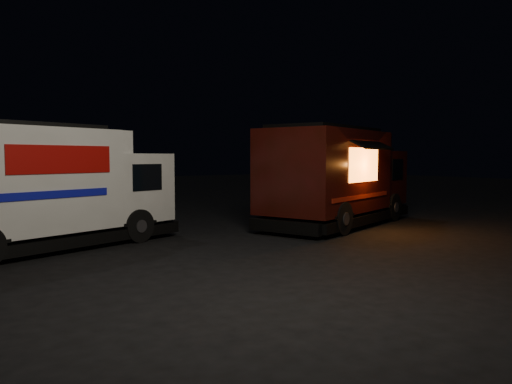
{
  "coord_description": "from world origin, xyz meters",
  "views": [
    {
      "loc": [
        -6.76,
        -8.84,
        2.03
      ],
      "look_at": [
        0.9,
        2.0,
        1.1
      ],
      "focal_mm": 35.0,
      "sensor_mm": 36.0,
      "label": 1
    }
  ],
  "objects": [
    {
      "name": "white_truck",
      "position": [
        -4.16,
        2.81,
        1.37
      ],
      "size": [
        6.4,
        3.75,
        2.75
      ],
      "primitive_type": null,
      "rotation": [
        0.0,
        0.0,
        0.3
      ],
      "color": "silver",
      "rests_on": "ground"
    },
    {
      "name": "red_truck",
      "position": [
        3.91,
        1.97,
        1.45
      ],
      "size": [
        6.63,
        4.19,
        2.9
      ],
      "primitive_type": null,
      "rotation": [
        0.0,
        0.0,
        0.33
      ],
      "color": "#390C0A",
      "rests_on": "ground"
    },
    {
      "name": "ground",
      "position": [
        0.0,
        0.0,
        0.0
      ],
      "size": [
        80.0,
        80.0,
        0.0
      ],
      "primitive_type": "plane",
      "color": "black",
      "rests_on": "ground"
    }
  ]
}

